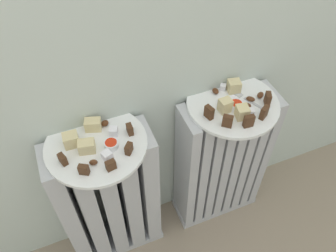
{
  "coord_description": "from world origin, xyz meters",
  "views": [
    {
      "loc": [
        -0.27,
        -0.39,
        1.44
      ],
      "look_at": [
        0.0,
        0.28,
        0.63
      ],
      "focal_mm": 37.18,
      "sensor_mm": 36.0,
      "label": 1
    }
  ],
  "objects_px": {
    "jam_bowl_left": "(111,144)",
    "jam_bowl_right": "(236,106)",
    "radiator_left": "(110,201)",
    "fork": "(247,99)",
    "plate_left": "(96,144)",
    "plate_right": "(233,104)",
    "radiator_right": "(221,163)"
  },
  "relations": [
    {
      "from": "radiator_left",
      "to": "plate_right",
      "type": "relative_size",
      "value": 2.1
    },
    {
      "from": "jam_bowl_right",
      "to": "radiator_right",
      "type": "bearing_deg",
      "value": 75.15
    },
    {
      "from": "radiator_right",
      "to": "plate_right",
      "type": "bearing_deg",
      "value": 0.0
    },
    {
      "from": "radiator_left",
      "to": "radiator_right",
      "type": "relative_size",
      "value": 1.0
    },
    {
      "from": "radiator_left",
      "to": "radiator_right",
      "type": "xyz_separation_m",
      "value": [
        0.45,
        0.0,
        0.0
      ]
    },
    {
      "from": "radiator_left",
      "to": "jam_bowl_right",
      "type": "height_order",
      "value": "jam_bowl_right"
    },
    {
      "from": "fork",
      "to": "jam_bowl_left",
      "type": "bearing_deg",
      "value": -177.05
    },
    {
      "from": "plate_left",
      "to": "plate_right",
      "type": "relative_size",
      "value": 1.0
    },
    {
      "from": "radiator_right",
      "to": "fork",
      "type": "height_order",
      "value": "fork"
    },
    {
      "from": "plate_left",
      "to": "plate_right",
      "type": "xyz_separation_m",
      "value": [
        0.45,
        0.0,
        0.0
      ]
    },
    {
      "from": "fork",
      "to": "radiator_left",
      "type": "bearing_deg",
      "value": 179.26
    },
    {
      "from": "radiator_left",
      "to": "jam_bowl_left",
      "type": "relative_size",
      "value": 15.31
    },
    {
      "from": "plate_left",
      "to": "jam_bowl_left",
      "type": "xyz_separation_m",
      "value": [
        0.04,
        -0.03,
        0.02
      ]
    },
    {
      "from": "jam_bowl_left",
      "to": "radiator_right",
      "type": "bearing_deg",
      "value": 4.18
    },
    {
      "from": "radiator_left",
      "to": "radiator_right",
      "type": "distance_m",
      "value": 0.45
    },
    {
      "from": "radiator_right",
      "to": "plate_right",
      "type": "xyz_separation_m",
      "value": [
        0.0,
        0.0,
        0.33
      ]
    },
    {
      "from": "jam_bowl_right",
      "to": "plate_right",
      "type": "bearing_deg",
      "value": 75.15
    },
    {
      "from": "plate_right",
      "to": "fork",
      "type": "distance_m",
      "value": 0.05
    },
    {
      "from": "plate_right",
      "to": "jam_bowl_right",
      "type": "xyz_separation_m",
      "value": [
        -0.01,
        -0.03,
        0.02
      ]
    },
    {
      "from": "radiator_right",
      "to": "radiator_left",
      "type": "bearing_deg",
      "value": 180.0
    },
    {
      "from": "jam_bowl_left",
      "to": "jam_bowl_right",
      "type": "relative_size",
      "value": 0.94
    },
    {
      "from": "fork",
      "to": "jam_bowl_right",
      "type": "bearing_deg",
      "value": -158.53
    },
    {
      "from": "jam_bowl_left",
      "to": "radiator_left",
      "type": "bearing_deg",
      "value": 142.45
    },
    {
      "from": "jam_bowl_right",
      "to": "plate_left",
      "type": "bearing_deg",
      "value": 176.38
    },
    {
      "from": "jam_bowl_left",
      "to": "jam_bowl_right",
      "type": "bearing_deg",
      "value": 0.29
    },
    {
      "from": "radiator_left",
      "to": "plate_left",
      "type": "distance_m",
      "value": 0.33
    },
    {
      "from": "jam_bowl_left",
      "to": "fork",
      "type": "distance_m",
      "value": 0.46
    },
    {
      "from": "radiator_left",
      "to": "fork",
      "type": "bearing_deg",
      "value": -0.74
    },
    {
      "from": "radiator_right",
      "to": "jam_bowl_right",
      "type": "distance_m",
      "value": 0.35
    },
    {
      "from": "jam_bowl_right",
      "to": "fork",
      "type": "height_order",
      "value": "jam_bowl_right"
    },
    {
      "from": "jam_bowl_right",
      "to": "fork",
      "type": "relative_size",
      "value": 0.43
    },
    {
      "from": "radiator_left",
      "to": "jam_bowl_right",
      "type": "xyz_separation_m",
      "value": [
        0.45,
        -0.03,
        0.35
      ]
    }
  ]
}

